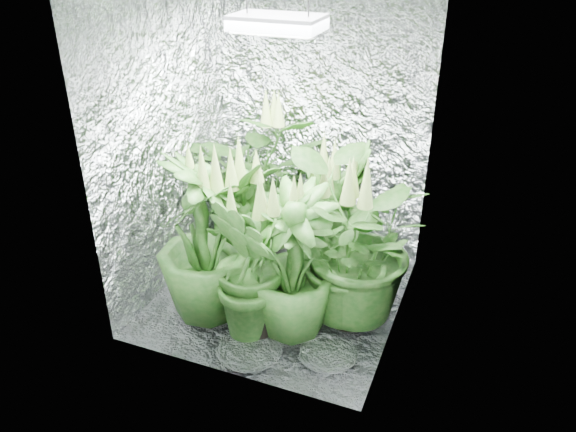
# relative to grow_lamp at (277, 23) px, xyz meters

# --- Properties ---
(ground) EXTENTS (1.60, 1.60, 0.00)m
(ground) POSITION_rel_grow_lamp_xyz_m (0.00, 0.00, -1.83)
(ground) COLOR silver
(ground) RESTS_ON ground
(walls) EXTENTS (1.62, 1.62, 2.00)m
(walls) POSITION_rel_grow_lamp_xyz_m (0.00, 0.00, -0.83)
(walls) COLOR silver
(walls) RESTS_ON ground
(grow_lamp) EXTENTS (0.50, 0.30, 0.22)m
(grow_lamp) POSITION_rel_grow_lamp_xyz_m (0.00, 0.00, 0.00)
(grow_lamp) COLOR gray
(grow_lamp) RESTS_ON ceiling
(plant_a) EXTENTS (1.25, 1.25, 1.24)m
(plant_a) POSITION_rel_grow_lamp_xyz_m (-0.40, 0.64, -1.23)
(plant_a) COLOR black
(plant_a) RESTS_ON ground
(plant_b) EXTENTS (0.59, 0.59, 0.98)m
(plant_b) POSITION_rel_grow_lamp_xyz_m (0.24, 0.18, -1.39)
(plant_b) COLOR black
(plant_b) RESTS_ON ground
(plant_c) EXTENTS (0.65, 0.65, 1.07)m
(plant_c) POSITION_rel_grow_lamp_xyz_m (0.27, 0.42, -1.33)
(plant_c) COLOR black
(plant_c) RESTS_ON ground
(plant_d) EXTENTS (0.85, 0.85, 1.19)m
(plant_d) POSITION_rel_grow_lamp_xyz_m (-0.37, -0.33, -1.27)
(plant_d) COLOR black
(plant_d) RESTS_ON ground
(plant_e) EXTENTS (1.23, 1.23, 1.15)m
(plant_e) POSITION_rel_grow_lamp_xyz_m (0.52, -0.06, -1.28)
(plant_e) COLOR black
(plant_e) RESTS_ON ground
(plant_f) EXTENTS (0.74, 0.74, 1.16)m
(plant_f) POSITION_rel_grow_lamp_xyz_m (-0.18, -0.15, -1.29)
(plant_f) COLOR black
(plant_f) RESTS_ON ground
(plant_g) EXTENTS (0.73, 0.73, 1.05)m
(plant_g) POSITION_rel_grow_lamp_xyz_m (-0.01, -0.42, -1.35)
(plant_g) COLOR black
(plant_g) RESTS_ON ground
(plant_h) EXTENTS (0.69, 0.69, 1.07)m
(plant_h) POSITION_rel_grow_lamp_xyz_m (0.21, -0.30, -1.33)
(plant_h) COLOR black
(plant_h) RESTS_ON ground
(circulation_fan) EXTENTS (0.13, 0.30, 0.34)m
(circulation_fan) POSITION_rel_grow_lamp_xyz_m (0.61, 0.36, -1.68)
(circulation_fan) COLOR black
(circulation_fan) RESTS_ON ground
(plant_label) EXTENTS (0.05, 0.02, 0.08)m
(plant_label) POSITION_rel_grow_lamp_xyz_m (0.05, -0.45, -1.53)
(plant_label) COLOR white
(plant_label) RESTS_ON plant_g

